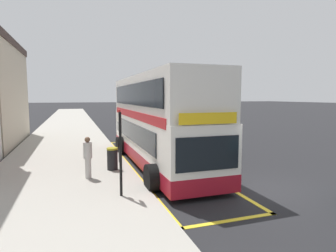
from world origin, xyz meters
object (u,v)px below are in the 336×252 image
object	(u,v)px
parked_car_white_kerbside	(130,112)
double_decker_bus	(157,123)
parked_car_black_far	(144,112)
bus_stop_sign	(120,146)
pedestrian_waiting_near_sign	(88,156)
litter_bin	(112,159)

from	to	relation	value
parked_car_white_kerbside	double_decker_bus	bearing A→B (deg)	80.38
parked_car_black_far	bus_stop_sign	bearing A→B (deg)	-104.07
double_decker_bus	parked_car_white_kerbside	size ratio (longest dim) A/B	2.69
pedestrian_waiting_near_sign	litter_bin	xyz separation A→B (m)	(1.10, 1.03, -0.41)
double_decker_bus	bus_stop_sign	world-z (taller)	double_decker_bus
double_decker_bus	bus_stop_sign	xyz separation A→B (m)	(-2.59, -4.43, -0.27)
parked_car_white_kerbside	litter_bin	xyz separation A→B (m)	(-7.43, -33.74, -0.16)
bus_stop_sign	parked_car_black_far	size ratio (longest dim) A/B	0.68
bus_stop_sign	double_decker_bus	bearing A→B (deg)	59.72
double_decker_bus	parked_car_white_kerbside	bearing A→B (deg)	81.28
parked_car_black_far	litter_bin	xyz separation A→B (m)	(-9.95, -34.27, -0.16)
double_decker_bus	parked_car_white_kerbside	xyz separation A→B (m)	(5.02, 32.69, -1.27)
double_decker_bus	parked_car_black_far	distance (m)	34.09
pedestrian_waiting_near_sign	bus_stop_sign	bearing A→B (deg)	-68.64
double_decker_bus	parked_car_white_kerbside	world-z (taller)	double_decker_bus
double_decker_bus	parked_car_black_far	bearing A→B (deg)	77.21
double_decker_bus	litter_bin	distance (m)	2.99
parked_car_white_kerbside	litter_bin	distance (m)	34.55
bus_stop_sign	parked_car_white_kerbside	distance (m)	37.91
bus_stop_sign	pedestrian_waiting_near_sign	size ratio (longest dim) A/B	1.70
bus_stop_sign	pedestrian_waiting_near_sign	bearing A→B (deg)	111.36
pedestrian_waiting_near_sign	double_decker_bus	bearing A→B (deg)	30.60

